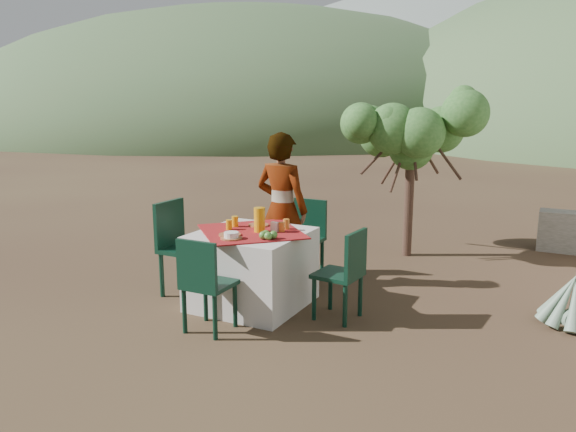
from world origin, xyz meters
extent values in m
plane|color=#321E17|center=(0.00, 0.00, 0.00)|extent=(160.00, 160.00, 0.00)
cube|color=silver|center=(-0.11, -0.29, 0.38)|extent=(1.02, 1.02, 0.75)
cube|color=maroon|center=(-0.11, -0.29, 0.76)|extent=(1.30, 1.30, 0.01)
cylinder|color=black|center=(-0.21, 0.59, 0.22)|extent=(0.04, 0.04, 0.44)
cylinder|color=black|center=(0.12, 0.58, 0.22)|extent=(0.04, 0.04, 0.44)
cylinder|color=black|center=(-0.21, 0.92, 0.22)|extent=(0.04, 0.04, 0.44)
cylinder|color=black|center=(0.13, 0.91, 0.22)|extent=(0.04, 0.04, 0.44)
cube|color=black|center=(-0.04, 0.75, 0.44)|extent=(0.42, 0.42, 0.04)
cube|color=black|center=(-0.04, 0.94, 0.68)|extent=(0.41, 0.05, 0.43)
cylinder|color=black|center=(0.05, -0.85, 0.21)|extent=(0.04, 0.04, 0.43)
cylinder|color=black|center=(-0.28, -0.86, 0.21)|extent=(0.04, 0.04, 0.43)
cylinder|color=black|center=(0.05, -1.18, 0.21)|extent=(0.04, 0.04, 0.43)
cylinder|color=black|center=(-0.28, -1.18, 0.21)|extent=(0.04, 0.04, 0.43)
cube|color=black|center=(-0.11, -1.02, 0.43)|extent=(0.40, 0.40, 0.04)
cube|color=black|center=(-0.11, -1.20, 0.65)|extent=(0.40, 0.04, 0.42)
cylinder|color=black|center=(-0.70, -0.52, 0.24)|extent=(0.05, 0.05, 0.49)
cylinder|color=black|center=(-0.70, -0.15, 0.24)|extent=(0.05, 0.05, 0.49)
cylinder|color=black|center=(-1.07, -0.53, 0.24)|extent=(0.05, 0.05, 0.49)
cylinder|color=black|center=(-1.07, -0.16, 0.24)|extent=(0.05, 0.05, 0.49)
cube|color=black|center=(-0.88, -0.34, 0.49)|extent=(0.46, 0.46, 0.04)
cube|color=black|center=(-1.09, -0.34, 0.75)|extent=(0.04, 0.46, 0.48)
cylinder|color=black|center=(0.64, -0.06, 0.21)|extent=(0.04, 0.04, 0.43)
cylinder|color=black|center=(0.61, -0.38, 0.21)|extent=(0.04, 0.04, 0.43)
cylinder|color=black|center=(0.96, -0.09, 0.21)|extent=(0.04, 0.04, 0.43)
cylinder|color=black|center=(0.93, -0.41, 0.21)|extent=(0.04, 0.04, 0.43)
cube|color=black|center=(0.79, -0.24, 0.43)|extent=(0.43, 0.43, 0.04)
cube|color=black|center=(0.97, -0.25, 0.65)|extent=(0.07, 0.40, 0.42)
imported|color=#8C6651|center=(-0.15, 0.44, 0.85)|extent=(0.64, 0.44, 1.69)
cylinder|color=#4E3227|center=(0.78, 2.23, 0.71)|extent=(0.12, 0.12, 1.43)
sphere|color=#295C22|center=(0.78, 2.23, 1.43)|extent=(0.61, 0.61, 0.61)
sphere|color=#295C22|center=(1.34, 2.23, 1.58)|extent=(0.57, 0.57, 0.57)
sphere|color=#295C22|center=(0.27, 2.33, 1.53)|extent=(0.53, 0.53, 0.53)
sphere|color=#295C22|center=(0.88, 2.79, 1.63)|extent=(0.55, 0.55, 0.55)
sphere|color=#295C22|center=(0.83, 1.72, 1.48)|extent=(0.49, 0.49, 0.49)
sphere|color=gray|center=(2.78, 0.61, 0.04)|extent=(0.22, 0.22, 0.22)
cone|color=gray|center=(2.78, 0.61, 0.32)|extent=(0.12, 0.12, 0.62)
cone|color=gray|center=(2.79, 0.75, 0.25)|extent=(0.13, 0.38, 0.52)
cone|color=gray|center=(2.71, 0.72, 0.25)|extent=(0.27, 0.35, 0.55)
cone|color=gray|center=(2.65, 0.66, 0.25)|extent=(0.37, 0.22, 0.54)
cone|color=gray|center=(2.65, 0.57, 0.25)|extent=(0.38, 0.19, 0.53)
cone|color=gray|center=(2.70, 0.50, 0.25)|extent=(0.29, 0.33, 0.55)
cone|color=gray|center=(2.78, 0.46, 0.25)|extent=(0.13, 0.38, 0.52)
ellipsoid|color=#36522E|center=(-18.00, 30.00, 0.00)|extent=(40.00, 40.00, 16.00)
ellipsoid|color=slate|center=(-4.00, 52.00, 0.00)|extent=(60.00, 60.00, 24.00)
cylinder|color=brown|center=(-0.16, -0.06, 0.77)|extent=(0.21, 0.21, 0.01)
cylinder|color=brown|center=(-0.19, -0.55, 0.77)|extent=(0.21, 0.21, 0.01)
cylinder|color=orange|center=(-0.35, -0.20, 0.82)|extent=(0.07, 0.07, 0.11)
cylinder|color=orange|center=(-0.34, -0.34, 0.81)|extent=(0.06, 0.06, 0.10)
cylinder|color=orange|center=(-0.02, -0.29, 0.88)|extent=(0.11, 0.11, 0.24)
cylinder|color=brown|center=(-0.11, -0.65, 0.77)|extent=(0.21, 0.21, 0.01)
cylinder|color=white|center=(-0.11, -0.65, 0.80)|extent=(0.14, 0.14, 0.05)
cylinder|color=orange|center=(0.17, -0.19, 0.81)|extent=(0.06, 0.06, 0.09)
cylinder|color=orange|center=(0.16, -0.07, 0.81)|extent=(0.06, 0.06, 0.10)
cube|color=white|center=(0.11, -0.21, 0.81)|extent=(0.08, 0.05, 0.09)
sphere|color=#49812F|center=(0.16, -0.48, 0.80)|extent=(0.08, 0.08, 0.08)
sphere|color=#49812F|center=(0.24, -0.47, 0.80)|extent=(0.08, 0.08, 0.08)
sphere|color=#49812F|center=(0.22, -0.54, 0.80)|extent=(0.08, 0.08, 0.08)
sphere|color=#49812F|center=(0.16, -0.54, 0.80)|extent=(0.08, 0.08, 0.08)
camera|label=1|loc=(2.66, -4.91, 2.02)|focal=35.00mm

